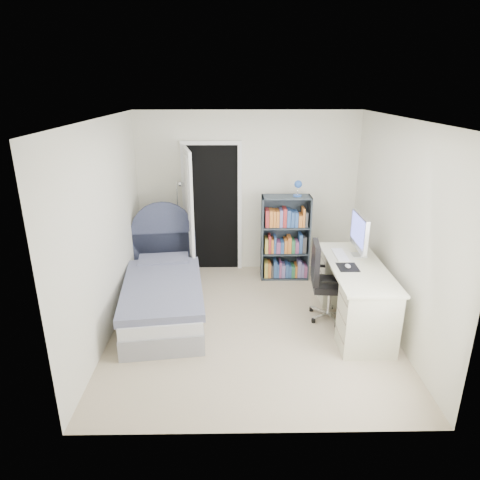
{
  "coord_description": "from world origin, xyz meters",
  "views": [
    {
      "loc": [
        -0.22,
        -4.71,
        2.84
      ],
      "look_at": [
        -0.14,
        0.36,
        1.0
      ],
      "focal_mm": 32.0,
      "sensor_mm": 36.0,
      "label": 1
    }
  ],
  "objects_px": {
    "bed": "(164,292)",
    "nightstand": "(168,256)",
    "floor_lamp": "(180,235)",
    "desk": "(355,292)",
    "office_chair": "(324,278)",
    "bookcase": "(285,241)"
  },
  "relations": [
    {
      "from": "bookcase",
      "to": "office_chair",
      "type": "height_order",
      "value": "bookcase"
    },
    {
      "from": "desk",
      "to": "office_chair",
      "type": "bearing_deg",
      "value": 157.91
    },
    {
      "from": "floor_lamp",
      "to": "office_chair",
      "type": "bearing_deg",
      "value": -37.5
    },
    {
      "from": "desk",
      "to": "bed",
      "type": "bearing_deg",
      "value": 172.25
    },
    {
      "from": "bed",
      "to": "bookcase",
      "type": "bearing_deg",
      "value": 31.8
    },
    {
      "from": "nightstand",
      "to": "floor_lamp",
      "type": "bearing_deg",
      "value": 55.16
    },
    {
      "from": "bed",
      "to": "nightstand",
      "type": "bearing_deg",
      "value": 95.12
    },
    {
      "from": "nightstand",
      "to": "desk",
      "type": "height_order",
      "value": "desk"
    },
    {
      "from": "bookcase",
      "to": "desk",
      "type": "relative_size",
      "value": 0.95
    },
    {
      "from": "nightstand",
      "to": "office_chair",
      "type": "distance_m",
      "value": 2.51
    },
    {
      "from": "desk",
      "to": "office_chair",
      "type": "relative_size",
      "value": 1.59
    },
    {
      "from": "bed",
      "to": "nightstand",
      "type": "distance_m",
      "value": 1.09
    },
    {
      "from": "nightstand",
      "to": "floor_lamp",
      "type": "xyz_separation_m",
      "value": [
        0.18,
        0.26,
        0.25
      ]
    },
    {
      "from": "bed",
      "to": "desk",
      "type": "height_order",
      "value": "desk"
    },
    {
      "from": "desk",
      "to": "bookcase",
      "type": "bearing_deg",
      "value": 116.87
    },
    {
      "from": "floor_lamp",
      "to": "office_chair",
      "type": "relative_size",
      "value": 1.44
    },
    {
      "from": "office_chair",
      "to": "bed",
      "type": "bearing_deg",
      "value": 174.88
    },
    {
      "from": "bed",
      "to": "floor_lamp",
      "type": "height_order",
      "value": "floor_lamp"
    },
    {
      "from": "nightstand",
      "to": "office_chair",
      "type": "relative_size",
      "value": 0.53
    },
    {
      "from": "floor_lamp",
      "to": "bed",
      "type": "bearing_deg",
      "value": -93.46
    },
    {
      "from": "desk",
      "to": "office_chair",
      "type": "distance_m",
      "value": 0.4
    },
    {
      "from": "bed",
      "to": "bookcase",
      "type": "distance_m",
      "value": 2.04
    }
  ]
}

